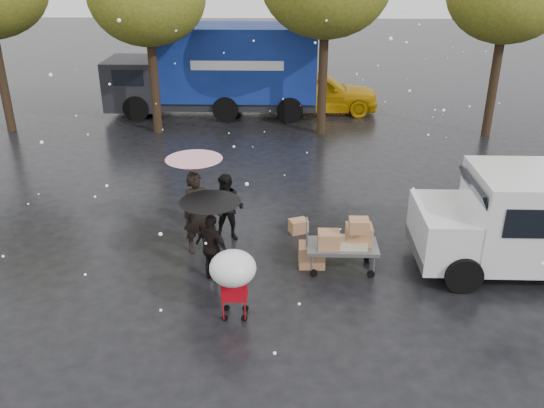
{
  "coord_description": "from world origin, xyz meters",
  "views": [
    {
      "loc": [
        1.32,
        -10.35,
        6.43
      ],
      "look_at": [
        0.98,
        1.0,
        1.24
      ],
      "focal_mm": 38.0,
      "sensor_mm": 36.0,
      "label": 1
    }
  ],
  "objects_px": {
    "person_black": "(212,248)",
    "yellow_taxi": "(317,92)",
    "shopping_cart": "(233,271)",
    "person_pink": "(197,213)",
    "vendor_cart": "(347,239)",
    "blue_truck": "(219,71)",
    "white_van": "(544,220)"
  },
  "relations": [
    {
      "from": "person_pink",
      "to": "vendor_cart",
      "type": "relative_size",
      "value": 1.24
    },
    {
      "from": "person_black",
      "to": "yellow_taxi",
      "type": "bearing_deg",
      "value": -65.36
    },
    {
      "from": "yellow_taxi",
      "to": "shopping_cart",
      "type": "bearing_deg",
      "value": 169.82
    },
    {
      "from": "vendor_cart",
      "to": "yellow_taxi",
      "type": "distance_m",
      "value": 12.6
    },
    {
      "from": "vendor_cart",
      "to": "blue_truck",
      "type": "xyz_separation_m",
      "value": [
        -4.04,
        12.2,
        1.03
      ]
    },
    {
      "from": "vendor_cart",
      "to": "shopping_cart",
      "type": "relative_size",
      "value": 1.04
    },
    {
      "from": "person_pink",
      "to": "person_black",
      "type": "bearing_deg",
      "value": -100.79
    },
    {
      "from": "person_pink",
      "to": "person_black",
      "type": "distance_m",
      "value": 1.35
    },
    {
      "from": "white_van",
      "to": "person_black",
      "type": "bearing_deg",
      "value": -174.45
    },
    {
      "from": "blue_truck",
      "to": "person_pink",
      "type": "bearing_deg",
      "value": -86.08
    },
    {
      "from": "person_pink",
      "to": "white_van",
      "type": "height_order",
      "value": "white_van"
    },
    {
      "from": "person_black",
      "to": "yellow_taxi",
      "type": "height_order",
      "value": "yellow_taxi"
    },
    {
      "from": "vendor_cart",
      "to": "white_van",
      "type": "height_order",
      "value": "white_van"
    },
    {
      "from": "person_black",
      "to": "shopping_cart",
      "type": "height_order",
      "value": "person_black"
    },
    {
      "from": "blue_truck",
      "to": "yellow_taxi",
      "type": "xyz_separation_m",
      "value": [
        3.95,
        0.4,
        -0.92
      ]
    },
    {
      "from": "vendor_cart",
      "to": "shopping_cart",
      "type": "xyz_separation_m",
      "value": [
        -2.21,
        -1.92,
        0.34
      ]
    },
    {
      "from": "vendor_cart",
      "to": "white_van",
      "type": "bearing_deg",
      "value": 2.6
    },
    {
      "from": "person_pink",
      "to": "vendor_cart",
      "type": "bearing_deg",
      "value": -45.3
    },
    {
      "from": "person_black",
      "to": "person_pink",
      "type": "bearing_deg",
      "value": -32.47
    },
    {
      "from": "white_van",
      "to": "yellow_taxi",
      "type": "xyz_separation_m",
      "value": [
        -4.18,
        12.42,
        -0.32
      ]
    },
    {
      "from": "shopping_cart",
      "to": "person_black",
      "type": "bearing_deg",
      "value": 111.53
    },
    {
      "from": "blue_truck",
      "to": "yellow_taxi",
      "type": "relative_size",
      "value": 1.68
    },
    {
      "from": "white_van",
      "to": "yellow_taxi",
      "type": "bearing_deg",
      "value": 108.6
    },
    {
      "from": "person_pink",
      "to": "vendor_cart",
      "type": "height_order",
      "value": "person_pink"
    },
    {
      "from": "blue_truck",
      "to": "shopping_cart",
      "type": "bearing_deg",
      "value": -82.59
    },
    {
      "from": "vendor_cart",
      "to": "blue_truck",
      "type": "height_order",
      "value": "blue_truck"
    },
    {
      "from": "vendor_cart",
      "to": "blue_truck",
      "type": "bearing_deg",
      "value": 108.34
    },
    {
      "from": "person_black",
      "to": "yellow_taxi",
      "type": "distance_m",
      "value": 13.36
    },
    {
      "from": "shopping_cart",
      "to": "yellow_taxi",
      "type": "bearing_deg",
      "value": 81.71
    },
    {
      "from": "white_van",
      "to": "person_pink",
      "type": "bearing_deg",
      "value": 175.49
    },
    {
      "from": "person_black",
      "to": "shopping_cart",
      "type": "bearing_deg",
      "value": 147.75
    },
    {
      "from": "shopping_cart",
      "to": "blue_truck",
      "type": "height_order",
      "value": "blue_truck"
    }
  ]
}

